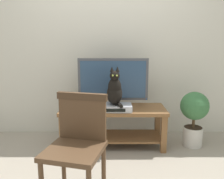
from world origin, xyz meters
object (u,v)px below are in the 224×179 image
Objects in this scene: cat at (114,90)px; wooden_chair at (76,140)px; book_stack at (73,103)px; tv at (112,81)px; media_box at (113,107)px; potted_plant at (193,114)px; tv_stand at (112,120)px.

cat is 1.05m from wooden_chair.
wooden_chair reaches higher than book_stack.
book_stack is at bearing -166.53° from tv.
media_box is at bearing -10.52° from book_stack.
media_box is 0.58× the size of potted_plant.
wooden_chair is 3.47× the size of book_stack.
wooden_chair reaches higher than tv_stand.
book_stack is (-0.49, -0.02, 0.23)m from tv_stand.
tv is at bearing 13.47° from book_stack.
potted_plant reaches higher than media_box.
tv_stand is 2.83× the size of cat.
tv is at bearing 89.99° from tv_stand.
tv reaches higher than potted_plant.
wooden_chair is 1.28× the size of potted_plant.
tv is 1.13m from potted_plant.
cat is 0.51× the size of wooden_chair.
potted_plant reaches higher than book_stack.
tv reaches higher than wooden_chair.
tv is 1.27m from wooden_chair.
wooden_chair is (-0.30, -1.20, -0.30)m from tv.
tv is (0.00, 0.10, 0.49)m from tv_stand.
tv is 0.98× the size of wooden_chair.
potted_plant is (1.04, -0.01, 0.08)m from tv_stand.
potted_plant is at bearing 39.02° from wooden_chair.
potted_plant is at bearing 5.64° from media_box.
tv is 0.37m from media_box.
book_stack is (-0.19, 1.08, 0.03)m from wooden_chair.
potted_plant is (1.02, 0.11, -0.33)m from cat.
tv_stand is 1.16m from wooden_chair.
tv is at bearing 94.72° from media_box.
tv is at bearing 94.69° from cat.
cat is at bearing -173.62° from potted_plant.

